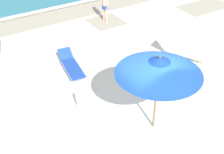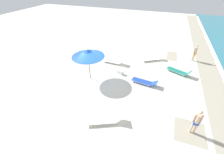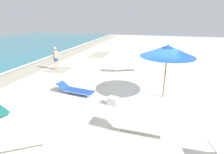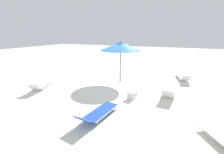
{
  "view_description": "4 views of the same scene",
  "coord_description": "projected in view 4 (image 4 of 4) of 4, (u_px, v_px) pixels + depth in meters",
  "views": [
    {
      "loc": [
        -5.28,
        -6.46,
        7.19
      ],
      "look_at": [
        -0.49,
        1.23,
        0.91
      ],
      "focal_mm": 50.0,
      "sensor_mm": 36.0,
      "label": 1
    },
    {
      "loc": [
        9.21,
        4.59,
        7.51
      ],
      "look_at": [
        -0.0,
        1.27,
        0.69
      ],
      "focal_mm": 24.0,
      "sensor_mm": 36.0,
      "label": 2
    },
    {
      "loc": [
        -8.71,
        -0.34,
        3.92
      ],
      "look_at": [
        0.11,
        2.0,
        0.73
      ],
      "focal_mm": 28.0,
      "sensor_mm": 36.0,
      "label": 3
    },
    {
      "loc": [
        -3.46,
        8.25,
        3.13
      ],
      "look_at": [
        -0.55,
        1.54,
        1.01
      ],
      "focal_mm": 24.0,
      "sensor_mm": 36.0,
      "label": 4
    }
  ],
  "objects": [
    {
      "name": "sun_lounger_under_umbrella",
      "position": [
        98.0,
        113.0,
        5.74
      ],
      "size": [
        0.88,
        2.14,
        0.5
      ],
      "rotation": [
        0.0,
        0.0,
        -0.14
      ],
      "color": "blue",
      "rests_on": "ground_plane"
    },
    {
      "name": "sun_lounger_near_water_left",
      "position": [
        183.0,
        77.0,
        10.54
      ],
      "size": [
        1.02,
        2.26,
        0.54
      ],
      "rotation": [
        0.0,
        0.0,
        0.2
      ],
      "color": "white",
      "rests_on": "ground_plane"
    },
    {
      "name": "cooler_box",
      "position": [
        132.0,
        95.0,
        7.47
      ],
      "size": [
        0.47,
        0.57,
        0.37
      ],
      "rotation": [
        0.0,
        0.0,
        4.46
      ],
      "color": "white",
      "rests_on": "ground_plane"
    },
    {
      "name": "sun_lounger_mid_beach_solo",
      "position": [
        42.0,
        84.0,
        8.94
      ],
      "size": [
        1.49,
        2.26,
        0.56
      ],
      "rotation": [
        0.0,
        0.0,
        0.44
      ],
      "color": "white",
      "rests_on": "ground_plane"
    },
    {
      "name": "ground_plane",
      "position": [
        114.0,
        86.0,
        9.47
      ],
      "size": [
        60.0,
        60.0,
        0.16
      ],
      "color": "silver"
    },
    {
      "name": "beach_umbrella",
      "position": [
        121.0,
        46.0,
        9.44
      ],
      "size": [
        2.6,
        2.6,
        2.7
      ],
      "color": "olive",
      "rests_on": "ground_plane"
    },
    {
      "name": "sun_lounger_mid_beach_pair_a",
      "position": [
        169.0,
        91.0,
        7.9
      ],
      "size": [
        0.7,
        2.26,
        0.57
      ],
      "rotation": [
        0.0,
        0.0,
        -0.04
      ],
      "color": "white",
      "rests_on": "ground_plane"
    }
  ]
}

